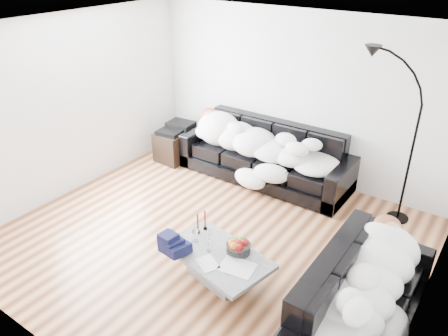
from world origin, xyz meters
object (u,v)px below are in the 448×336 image
Objects in this scene: av_cabinet at (178,144)px; floor_lamp at (412,153)px; candle_left at (198,224)px; stereo at (177,127)px; sofa_right at (362,299)px; wine_glass_c at (209,245)px; candle_right at (205,220)px; fruit_bowl at (238,246)px; wine_glass_b at (195,234)px; shoes at (312,315)px; sofa_back at (265,153)px; wine_glass_a at (209,236)px; sleeper_back at (264,143)px; sleeper_right at (366,281)px; coffee_table at (217,266)px.

floor_lamp is (3.74, 0.27, 0.75)m from av_cabinet.
candle_left is 0.59× the size of stereo.
sofa_right is 1.68m from wine_glass_c.
floor_lamp is (1.73, 2.12, 0.53)m from candle_right.
fruit_bowl is 1.46× the size of wine_glass_b.
candle_left is 0.54× the size of shoes.
stereo reaches higher than fruit_bowl.
sofa_right is at bearing 6.59° from wine_glass_c.
sofa_back is 2.32m from wine_glass_a.
fruit_bowl is at bearing 90.88° from sofa_right.
wine_glass_a is at bearing 92.18° from sofa_right.
sleeper_back is 3.09× the size of av_cabinet.
sleeper_right is 1.99m from candle_left.
shoes is 0.24× the size of floor_lamp.
wine_glass_a is at bearing -49.05° from stereo.
wine_glass_b is at bearing -169.89° from shoes.
sleeper_right reaches higher than fruit_bowl.
shoes is (1.92, -2.26, -0.60)m from sleeper_back.
sleeper_back is at bearing 8.91° from av_cabinet.
coffee_table is 0.34m from wine_glass_a.
sofa_right is at bearing -32.78° from stereo.
sofa_right is at bearing 2.18° from wine_glass_a.
wine_glass_c is at bearing -148.58° from fruit_bowl.
coffee_table is at bearing -71.51° from sleeper_back.
floor_lamp is (2.11, 0.11, 0.36)m from sleeper_back.
wine_glass_a is 0.17m from wine_glass_b.
av_cabinet is 1.71× the size of stereo.
candle_left is 0.13× the size of floor_lamp.
fruit_bowl is (-1.39, -0.02, -0.20)m from sleeper_right.
sofa_back is at bearing 105.63° from wine_glass_c.
coffee_table is 4.65× the size of candle_right.
wine_glass_c is at bearing -49.68° from stereo.
candle_right reaches higher than shoes.
wine_glass_c is at bearing 96.59° from sleeper_right.
shoes is 4.13m from av_cabinet.
sleeper_right is at bearing 4.21° from wine_glass_b.
sofa_right is 7.86× the size of candle_right.
coffee_table is 2.47× the size of shoes.
sofa_back is at bearing 100.41° from candle_right.
sofa_right is 2.69× the size of av_cabinet.
wine_glass_c is at bearing -126.40° from floor_lamp.
candle_left is (-0.59, 0.03, 0.05)m from fruit_bowl.
candle_left reaches higher than av_cabinet.
wine_glass_b is at bearing -52.05° from stereo.
sleeper_back is 2.42m from wine_glass_c.
coffee_table is 7.04× the size of wine_glass_a.
wine_glass_c is (0.66, -2.37, -0.02)m from sofa_back.
wine_glass_a reaches higher than wine_glass_c.
floor_lamp is (3.74, 0.27, 0.43)m from stereo.
wine_glass_c is 0.42m from candle_right.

